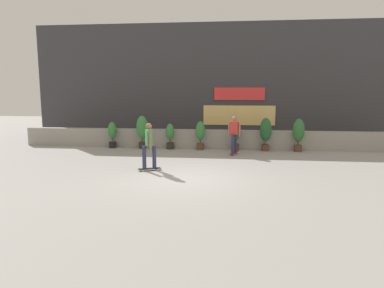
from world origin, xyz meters
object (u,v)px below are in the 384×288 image
(potted_plant_3, at_px, (200,134))
(potted_plant_6, at_px, (298,132))
(potted_plant_2, at_px, (170,135))
(potted_plant_5, at_px, (266,132))
(skater_far_right, at_px, (149,144))
(potted_plant_4, at_px, (235,135))
(potted_plant_1, at_px, (142,129))
(potted_plant_0, at_px, (112,134))
(skater_mid_plaza, at_px, (234,133))

(potted_plant_3, bearing_deg, potted_plant_6, 0.00)
(potted_plant_2, xyz_separation_m, potted_plant_5, (4.52, -0.00, 0.24))
(potted_plant_5, distance_m, skater_far_right, 6.37)
(potted_plant_2, bearing_deg, potted_plant_4, -0.00)
(potted_plant_1, bearing_deg, potted_plant_0, -180.00)
(potted_plant_0, xyz_separation_m, potted_plant_6, (8.88, 0.00, 0.19))
(potted_plant_1, height_order, potted_plant_3, potted_plant_1)
(potted_plant_5, bearing_deg, potted_plant_4, 180.00)
(potted_plant_1, xyz_separation_m, potted_plant_4, (4.49, -0.00, -0.20))
(potted_plant_4, relative_size, skater_mid_plaza, 0.78)
(potted_plant_1, relative_size, skater_mid_plaza, 0.94)
(potted_plant_1, relative_size, skater_far_right, 0.94)
(potted_plant_0, bearing_deg, potted_plant_4, 0.00)
(potted_plant_3, bearing_deg, potted_plant_0, 180.00)
(potted_plant_0, xyz_separation_m, skater_far_right, (2.95, -4.57, 0.24))
(potted_plant_0, relative_size, potted_plant_5, 0.83)
(potted_plant_2, height_order, skater_mid_plaza, skater_mid_plaza)
(potted_plant_1, xyz_separation_m, potted_plant_2, (1.36, 0.00, -0.28))
(potted_plant_2, relative_size, potted_plant_4, 0.94)
(potted_plant_5, height_order, skater_far_right, skater_far_right)
(skater_far_right, height_order, skater_mid_plaza, same)
(potted_plant_4, bearing_deg, skater_mid_plaza, -93.25)
(potted_plant_6, bearing_deg, skater_mid_plaza, -160.10)
(potted_plant_1, height_order, potted_plant_5, potted_plant_1)
(potted_plant_3, bearing_deg, potted_plant_4, 0.00)
(potted_plant_2, bearing_deg, skater_far_right, -89.01)
(potted_plant_3, height_order, skater_far_right, skater_far_right)
(potted_plant_3, distance_m, skater_mid_plaza, 1.93)
(potted_plant_4, relative_size, potted_plant_5, 0.85)
(potted_plant_3, height_order, potted_plant_4, potted_plant_3)
(potted_plant_3, relative_size, skater_far_right, 0.80)
(skater_mid_plaza, bearing_deg, potted_plant_6, 19.90)
(potted_plant_6, height_order, skater_mid_plaza, skater_mid_plaza)
(potted_plant_6, distance_m, skater_far_right, 7.49)
(potted_plant_0, xyz_separation_m, potted_plant_1, (1.51, 0.00, 0.24))
(potted_plant_2, relative_size, skater_far_right, 0.73)
(potted_plant_2, distance_m, potted_plant_5, 4.52)
(potted_plant_0, xyz_separation_m, potted_plant_2, (2.87, 0.00, -0.04))
(potted_plant_4, bearing_deg, potted_plant_5, 0.00)
(potted_plant_1, xyz_separation_m, potted_plant_6, (7.37, 0.00, -0.04))
(potted_plant_0, xyz_separation_m, potted_plant_4, (6.00, 0.00, 0.03))
(skater_far_right, bearing_deg, potted_plant_1, 107.52)
(skater_far_right, bearing_deg, potted_plant_4, 56.35)
(skater_mid_plaza, bearing_deg, potted_plant_5, 36.22)
(potted_plant_0, bearing_deg, potted_plant_6, 0.00)
(potted_plant_1, height_order, potted_plant_6, potted_plant_1)
(potted_plant_1, bearing_deg, potted_plant_2, 0.00)
(potted_plant_2, xyz_separation_m, potted_plant_3, (1.47, -0.00, 0.10))
(potted_plant_3, xyz_separation_m, skater_mid_plaza, (1.60, -1.07, 0.17))
(potted_plant_0, height_order, potted_plant_6, potted_plant_6)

